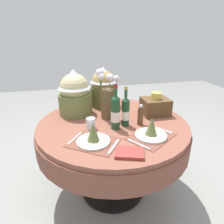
# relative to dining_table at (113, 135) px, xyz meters

# --- Properties ---
(ground) EXTENTS (8.00, 8.00, 0.00)m
(ground) POSITION_rel_dining_table_xyz_m (0.00, 0.00, -0.62)
(ground) COLOR gray
(dining_table) EXTENTS (1.33, 1.33, 0.75)m
(dining_table) POSITION_rel_dining_table_xyz_m (0.00, 0.00, 0.00)
(dining_table) COLOR brown
(dining_table) RESTS_ON ground
(place_setting_left) EXTENTS (0.43, 0.41, 0.16)m
(place_setting_left) POSITION_rel_dining_table_xyz_m (-0.22, -0.31, 0.18)
(place_setting_left) COLOR brown
(place_setting_left) RESTS_ON dining_table
(place_setting_right) EXTENTS (0.43, 0.41, 0.16)m
(place_setting_right) POSITION_rel_dining_table_xyz_m (0.22, -0.32, 0.18)
(place_setting_right) COLOR brown
(place_setting_right) RESTS_ON dining_table
(flower_vase) EXTENTS (0.18, 0.20, 0.45)m
(flower_vase) POSITION_rel_dining_table_xyz_m (-0.03, 0.10, 0.32)
(flower_vase) COLOR brown
(flower_vase) RESTS_ON dining_table
(wine_bottle_left) EXTENTS (0.07, 0.07, 0.36)m
(wine_bottle_left) POSITION_rel_dining_table_xyz_m (-0.01, -0.13, 0.28)
(wine_bottle_left) COLOR #194223
(wine_bottle_left) RESTS_ON dining_table
(wine_bottle_right) EXTENTS (0.07, 0.07, 0.34)m
(wine_bottle_right) POSITION_rel_dining_table_xyz_m (0.09, -0.09, 0.26)
(wine_bottle_right) COLOR #194223
(wine_bottle_right) RESTS_ON dining_table
(tumbler_near_right) EXTENTS (0.08, 0.08, 0.09)m
(tumbler_near_right) POSITION_rel_dining_table_xyz_m (-0.20, -0.09, 0.18)
(tumbler_near_right) COLOR silver
(tumbler_near_right) RESTS_ON dining_table
(pepper_mill) EXTENTS (0.05, 0.05, 0.18)m
(pepper_mill) POSITION_rel_dining_table_xyz_m (0.21, -0.10, 0.22)
(pepper_mill) COLOR brown
(pepper_mill) RESTS_ON dining_table
(book_on_table) EXTENTS (0.22, 0.18, 0.02)m
(book_on_table) POSITION_rel_dining_table_xyz_m (-0.01, -0.51, 0.14)
(book_on_table) COLOR #99332D
(book_on_table) RESTS_ON dining_table
(gift_tub_back_left) EXTENTS (0.32, 0.32, 0.43)m
(gift_tub_back_left) POSITION_rel_dining_table_xyz_m (-0.30, 0.27, 0.36)
(gift_tub_back_left) COLOR olive
(gift_tub_back_left) RESTS_ON dining_table
(gift_tub_back_centre) EXTENTS (0.29, 0.29, 0.41)m
(gift_tub_back_centre) POSITION_rel_dining_table_xyz_m (-0.00, 0.44, 0.35)
(gift_tub_back_centre) COLOR #566033
(gift_tub_back_centre) RESTS_ON dining_table
(woven_basket_side_right) EXTENTS (0.25, 0.21, 0.21)m
(woven_basket_side_right) POSITION_rel_dining_table_xyz_m (0.44, 0.09, 0.22)
(woven_basket_side_right) COLOR brown
(woven_basket_side_right) RESTS_ON dining_table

